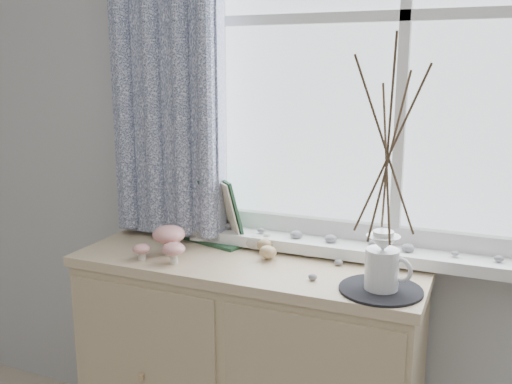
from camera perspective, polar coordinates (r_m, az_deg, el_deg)
sideboard at (r=2.13m, az=-0.81°, el=-17.62°), size 1.20×0.45×0.85m
botanical_book at (r=2.10m, az=-5.18°, el=-1.85°), size 0.38×0.23×0.25m
toadstool_cluster at (r=1.98m, az=-8.90°, el=-4.76°), size 0.19×0.17×0.11m
wooden_eggs at (r=1.98m, az=1.05°, el=-5.63°), size 0.10×0.11×0.07m
songbird_figurine at (r=2.05m, az=0.09°, el=-4.96°), size 0.13×0.09×0.06m
crocheted_doily at (r=1.73m, az=12.36°, el=-9.53°), size 0.25×0.25×0.01m
twig_pitcher at (r=1.62m, az=13.06°, el=4.39°), size 0.34×0.34×0.74m
sideboard_pebbles at (r=1.85m, az=7.90°, el=-7.65°), size 0.33×0.23×0.02m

